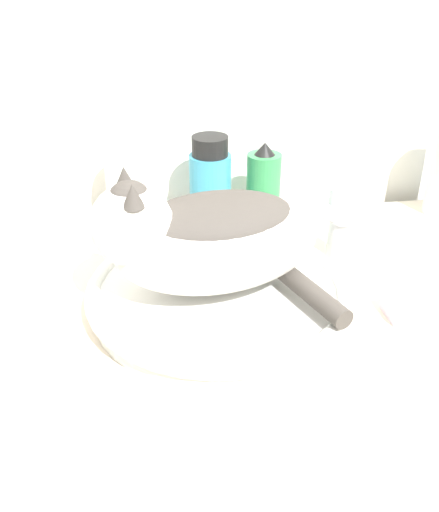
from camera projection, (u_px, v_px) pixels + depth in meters
wall_back at (216, 2)px, 0.93m from camera, size 8.00×0.05×2.40m
vanity_counter at (246, 477)px, 1.02m from camera, size 1.15×0.59×0.83m
sink_basin at (218, 293)px, 0.79m from camera, size 0.38×0.38×0.04m
cat at (206, 235)px, 0.73m from camera, size 0.32×0.25×0.18m
faucet at (338, 219)px, 0.86m from camera, size 0.15×0.09×0.16m
lotion_bottle_white at (123, 185)px, 0.94m from camera, size 0.06×0.06×0.20m
mouthwash_bottle at (210, 187)px, 0.97m from camera, size 0.07×0.07×0.18m
spray_bottle_trigger at (263, 189)px, 0.99m from camera, size 0.06×0.06×0.16m
soap_bar at (410, 308)px, 0.77m from camera, size 0.07×0.05×0.02m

